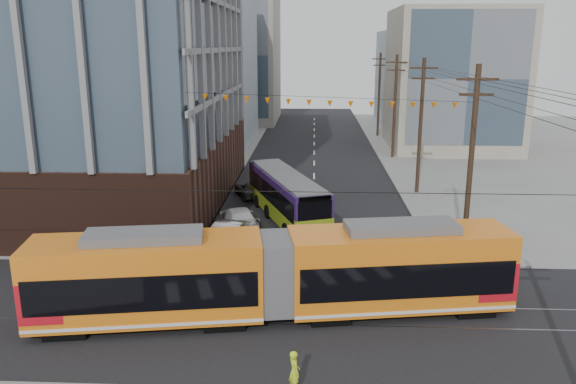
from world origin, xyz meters
The scene contains 14 objects.
ground centered at (0.00, 0.00, 0.00)m, with size 160.00×160.00×0.00m, color slate.
office_building centered at (-22.00, 23.00, 14.30)m, with size 30.00×25.00×28.60m, color #381E16.
bg_bldg_nw_near centered at (-17.00, 52.00, 9.00)m, with size 18.00×16.00×18.00m, color #8C99A5.
bg_bldg_ne_near centered at (16.00, 48.00, 8.00)m, with size 14.00×14.00×16.00m, color gray.
bg_bldg_nw_far centered at (-14.00, 72.00, 10.00)m, with size 16.00×18.00×20.00m, color gray.
bg_bldg_ne_far centered at (18.00, 68.00, 7.00)m, with size 16.00×16.00×14.00m, color #8C99A5.
utility_pole_far centered at (8.50, 56.00, 5.50)m, with size 0.30×0.30×11.00m, color black.
streetcar centered at (-1.70, 3.75, 2.05)m, with size 21.27×2.99×4.10m, color orange, non-canonical shape.
city_bus centered at (-1.96, 18.59, 1.65)m, with size 2.53×11.66×3.30m, color #2C164E, non-canonical shape.
parked_car_silver centered at (-5.04, 13.09, 0.81)m, with size 1.71×4.91×1.62m, color #B6B6B6.
parked_car_white centered at (-5.01, 16.05, 0.75)m, with size 2.11×5.18×1.50m, color silver.
parked_car_grey centered at (-5.18, 24.65, 0.59)m, with size 1.96×4.25×1.18m, color #555657.
pedestrian centered at (-0.68, -1.94, 0.80)m, with size 0.59×0.38×1.61m, color #B7D920.
jersey_barrier centered at (8.30, 14.14, 0.38)m, with size 0.85×3.80×0.76m, color #5E5D61.
Camera 1 is at (-0.10, -19.42, 11.93)m, focal length 35.00 mm.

